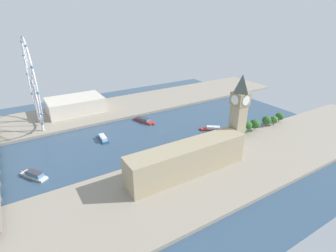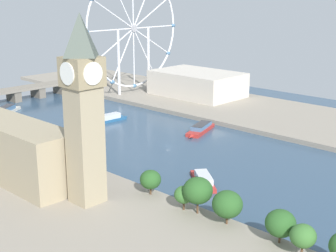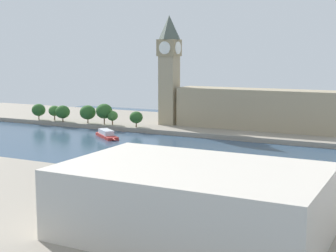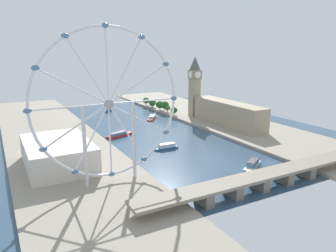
{
  "view_description": "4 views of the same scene",
  "coord_description": "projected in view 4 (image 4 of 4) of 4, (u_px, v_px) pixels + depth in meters",
  "views": [
    {
      "loc": [
        -245.01,
        142.25,
        132.04
      ],
      "look_at": [
        -13.46,
        -0.21,
        11.2
      ],
      "focal_mm": 28.11,
      "sensor_mm": 36.0,
      "label": 1
    },
    {
      "loc": [
        -198.76,
        -191.13,
        88.06
      ],
      "look_at": [
        2.64,
        2.21,
        11.18
      ],
      "focal_mm": 53.2,
      "sensor_mm": 36.0,
      "label": 2
    },
    {
      "loc": [
        233.97,
        128.03,
        53.51
      ],
      "look_at": [
        -0.55,
        7.34,
        15.21
      ],
      "focal_mm": 53.68,
      "sensor_mm": 36.0,
      "label": 3
    },
    {
      "loc": [
        149.05,
        319.29,
        92.74
      ],
      "look_at": [
        6.99,
        59.22,
        19.42
      ],
      "focal_mm": 34.54,
      "sensor_mm": 36.0,
      "label": 4
    }
  ],
  "objects": [
    {
      "name": "ferris_wheel",
      "position": [
        109.0,
        105.0,
        208.29
      ],
      "size": [
        101.77,
        3.2,
        103.71
      ],
      "color": "silver",
      "rests_on": "riverbank_right"
    },
    {
      "name": "ground_plane",
      "position": [
        148.0,
        131.0,
        363.64
      ],
      "size": [
        372.13,
        372.13,
        0.0
      ],
      "primitive_type": "plane",
      "color": "#334C66"
    },
    {
      "name": "riverbank_left",
      "position": [
        220.0,
        120.0,
        410.31
      ],
      "size": [
        90.0,
        520.0,
        3.0
      ],
      "primitive_type": "cube",
      "color": "gray",
      "rests_on": "ground_plane"
    },
    {
      "name": "tour_boat_2",
      "position": [
        252.0,
        165.0,
        253.69
      ],
      "size": [
        28.57,
        20.45,
        5.47
      ],
      "rotation": [
        0.0,
        0.0,
        0.56
      ],
      "color": "beige",
      "rests_on": "ground_plane"
    },
    {
      "name": "tree_row_embankment",
      "position": [
        158.0,
        104.0,
        469.36
      ],
      "size": [
        13.08,
        95.91,
        14.91
      ],
      "color": "#513823",
      "rests_on": "riverbank_left"
    },
    {
      "name": "tour_boat_0",
      "position": [
        119.0,
        134.0,
        341.44
      ],
      "size": [
        34.71,
        17.64,
        4.95
      ],
      "rotation": [
        0.0,
        0.0,
        3.47
      ],
      "color": "#B22D28",
      "rests_on": "ground_plane"
    },
    {
      "name": "tour_boat_1",
      "position": [
        152.0,
        118.0,
        421.4
      ],
      "size": [
        22.19,
        26.76,
        4.91
      ],
      "rotation": [
        0.0,
        0.0,
        0.91
      ],
      "color": "#B22D28",
      "rests_on": "ground_plane"
    },
    {
      "name": "river_bridge",
      "position": [
        260.0,
        179.0,
        214.12
      ],
      "size": [
        184.13,
        15.98,
        10.38
      ],
      "color": "gray",
      "rests_on": "ground_plane"
    },
    {
      "name": "riverside_hall",
      "position": [
        58.0,
        154.0,
        247.38
      ],
      "size": [
        46.69,
        71.71,
        19.67
      ],
      "primitive_type": "cube",
      "color": "beige",
      "rests_on": "riverbank_right"
    },
    {
      "name": "tour_boat_3",
      "position": [
        166.0,
        147.0,
        299.16
      ],
      "size": [
        26.4,
        7.74,
        5.21
      ],
      "rotation": [
        0.0,
        0.0,
        6.24
      ],
      "color": "#235684",
      "rests_on": "ground_plane"
    },
    {
      "name": "tour_boat_4",
      "position": [
        109.0,
        110.0,
        473.48
      ],
      "size": [
        18.22,
        19.81,
        5.76
      ],
      "rotation": [
        0.0,
        0.0,
        0.84
      ],
      "color": "#235684",
      "rests_on": "ground_plane"
    },
    {
      "name": "parliament_block",
      "position": [
        228.0,
        113.0,
        377.97
      ],
      "size": [
        22.0,
        109.33,
        26.85
      ],
      "primitive_type": "cube",
      "color": "tan",
      "rests_on": "riverbank_left"
    },
    {
      "name": "clock_tower",
      "position": [
        195.0,
        85.0,
        421.89
      ],
      "size": [
        14.4,
        14.4,
        76.86
      ],
      "color": "tan",
      "rests_on": "riverbank_left"
    },
    {
      "name": "riverbank_right",
      "position": [
        55.0,
        142.0,
        316.25
      ],
      "size": [
        90.0,
        520.0,
        3.0
      ],
      "primitive_type": "cube",
      "color": "gray",
      "rests_on": "ground_plane"
    }
  ]
}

